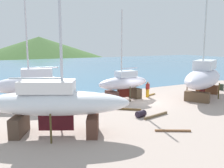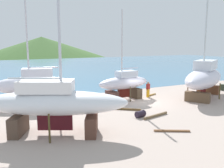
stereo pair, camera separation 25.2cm
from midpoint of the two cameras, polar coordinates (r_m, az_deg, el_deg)
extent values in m
plane|color=#AC9A8E|center=(23.34, 11.23, -5.51)|extent=(39.31, 39.31, 0.00)
cube|color=teal|center=(62.31, -14.83, 3.60)|extent=(157.24, 67.62, 0.01)
cone|color=#355925|center=(167.02, -16.29, 6.96)|extent=(122.02, 122.02, 19.78)
cube|color=brown|center=(26.74, 18.59, -2.80)|extent=(1.83, 2.46, 1.03)
cube|color=brown|center=(31.59, 20.65, -1.10)|extent=(1.83, 2.46, 1.03)
cylinder|color=brown|center=(28.82, 23.00, -1.49)|extent=(0.12, 0.12, 1.73)
cylinder|color=brown|center=(29.47, 16.56, -0.90)|extent=(0.12, 0.12, 1.73)
ellipsoid|color=silver|center=(28.90, 19.88, 1.28)|extent=(10.24, 7.70, 2.02)
cube|color=#551312|center=(29.18, 19.69, -2.06)|extent=(2.13, 1.29, 1.42)
cube|color=silver|center=(29.24, 20.24, 4.14)|extent=(4.06, 3.40, 1.01)
cylinder|color=silver|center=(29.95, 20.57, 4.99)|extent=(3.11, 1.88, 0.13)
cube|color=#4E3522|center=(25.55, -22.02, -3.61)|extent=(1.12, 1.89, 0.97)
cube|color=#542E29|center=(25.27, -13.19, -3.30)|extent=(1.12, 1.89, 0.97)
cylinder|color=#4E2E27|center=(24.09, -17.85, -3.40)|extent=(0.12, 0.12, 1.57)
cylinder|color=#473B1F|center=(26.46, -17.49, -2.26)|extent=(0.12, 0.12, 1.57)
ellipsoid|color=white|center=(25.07, -17.79, -0.28)|extent=(8.15, 4.11, 1.71)
cube|color=#4D1B11|center=(25.34, -17.63, -3.53)|extent=(1.84, 0.55, 1.20)
cube|color=silver|center=(24.88, -17.03, 2.47)|extent=(3.07, 1.99, 0.86)
cylinder|color=silver|center=(24.83, -19.38, 12.73)|extent=(0.16, 0.16, 9.83)
cylinder|color=silver|center=(24.80, -15.72, 3.61)|extent=(2.68, 0.80, 0.11)
cube|color=#4E322D|center=(25.55, -0.34, -2.79)|extent=(0.84, 1.67, 1.08)
cube|color=#483828|center=(27.29, 4.95, -2.04)|extent=(0.84, 1.67, 1.08)
cylinder|color=#423B28|center=(25.48, 3.86, -2.32)|extent=(0.12, 0.12, 1.54)
cylinder|color=#4A301A|center=(27.23, 1.03, -1.54)|extent=(0.12, 0.12, 1.54)
ellipsoid|color=silver|center=(26.16, 2.42, 0.29)|extent=(6.17, 2.55, 1.31)
cube|color=#51150F|center=(26.36, 2.40, -2.09)|extent=(1.44, 0.21, 0.91)
cube|color=silver|center=(26.21, 2.96, 2.32)|extent=(2.27, 1.40, 0.65)
cylinder|color=silver|center=(25.66, 1.93, 9.11)|extent=(0.15, 0.15, 6.85)
cylinder|color=silver|center=(26.42, 3.76, 3.62)|extent=(2.11, 0.30, 0.10)
cube|color=#533328|center=(16.57, -4.85, -9.28)|extent=(1.62, 2.25, 1.27)
cube|color=#4B392D|center=(17.56, -20.81, -8.79)|extent=(1.62, 2.25, 1.27)
cylinder|color=#4B3420|center=(18.22, -12.12, -6.84)|extent=(0.12, 0.12, 1.81)
cylinder|color=#483C1E|center=(15.44, -14.28, -9.90)|extent=(0.12, 0.12, 1.81)
ellipsoid|color=white|center=(16.50, -13.26, -4.22)|extent=(9.74, 6.83, 1.54)
cube|color=#441017|center=(16.85, -13.10, -8.56)|extent=(2.07, 1.13, 1.08)
cube|color=white|center=(16.39, -15.04, -0.53)|extent=(3.81, 3.03, 0.77)
cylinder|color=silver|center=(16.51, -17.53, 1.23)|extent=(3.03, 1.66, 0.12)
cube|color=orange|center=(27.85, 7.86, -2.07)|extent=(0.39, 0.31, 0.89)
cube|color=maroon|center=(27.71, 7.90, -0.56)|extent=(0.50, 0.39, 0.60)
sphere|color=#9B6E4B|center=(27.64, 7.92, 0.28)|extent=(0.22, 0.22, 0.22)
cylinder|color=#273024|center=(34.49, 23.50, -0.66)|extent=(0.86, 0.86, 0.76)
cylinder|color=#29202E|center=(20.40, 6.24, -6.80)|extent=(0.93, 0.69, 0.52)
cube|color=brown|center=(20.71, 9.72, -7.10)|extent=(2.73, 0.71, 0.20)
cube|color=olive|center=(28.83, 8.61, -2.45)|extent=(1.57, 0.73, 0.14)
cube|color=brown|center=(22.39, 2.98, -5.75)|extent=(2.10, 1.77, 0.17)
cube|color=brown|center=(17.63, 13.32, -10.33)|extent=(2.19, 1.36, 0.11)
camera|label=1|loc=(0.13, -90.31, -0.05)|focal=39.99mm
camera|label=2|loc=(0.13, 89.69, 0.05)|focal=39.99mm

